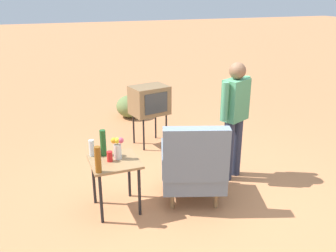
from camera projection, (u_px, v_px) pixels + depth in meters
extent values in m
plane|color=#C17A4C|center=(203.00, 199.00, 4.65)|extent=(60.00, 60.00, 0.00)
cylinder|color=#937047|center=(210.00, 179.00, 4.93)|extent=(0.05, 0.05, 0.22)
cylinder|color=#937047|center=(171.00, 179.00, 4.91)|extent=(0.05, 0.05, 0.22)
cylinder|color=#937047|center=(216.00, 199.00, 4.43)|extent=(0.05, 0.05, 0.22)
cylinder|color=#937047|center=(172.00, 200.00, 4.41)|extent=(0.05, 0.05, 0.22)
cube|color=slate|center=(193.00, 174.00, 4.60)|extent=(0.97, 0.97, 0.20)
cube|color=slate|center=(196.00, 155.00, 4.15)|extent=(0.77, 0.40, 0.64)
cube|color=slate|center=(219.00, 157.00, 4.53)|extent=(0.36, 0.69, 0.26)
cube|color=slate|center=(167.00, 158.00, 4.51)|extent=(0.36, 0.69, 0.26)
cylinder|color=black|center=(129.00, 175.00, 4.61)|extent=(0.04, 0.04, 0.62)
cylinder|color=black|center=(94.00, 181.00, 4.46)|extent=(0.04, 0.04, 0.62)
cylinder|color=black|center=(139.00, 192.00, 4.22)|extent=(0.04, 0.04, 0.62)
cylinder|color=black|center=(101.00, 199.00, 4.07)|extent=(0.04, 0.04, 0.62)
cube|color=#937047|center=(115.00, 162.00, 4.23)|extent=(0.56, 0.56, 0.03)
cylinder|color=black|center=(144.00, 135.00, 5.99)|extent=(0.03, 0.03, 0.55)
cylinder|color=black|center=(166.00, 130.00, 6.21)|extent=(0.03, 0.03, 0.55)
cylinder|color=black|center=(134.00, 128.00, 6.28)|extent=(0.03, 0.03, 0.55)
cylinder|color=black|center=(156.00, 124.00, 6.50)|extent=(0.03, 0.03, 0.55)
cube|color=olive|center=(149.00, 100.00, 6.07)|extent=(0.67, 0.55, 0.48)
cube|color=#383D3F|center=(156.00, 103.00, 5.89)|extent=(0.41, 0.09, 0.34)
cylinder|color=#2D3347|center=(236.00, 147.00, 5.14)|extent=(0.14, 0.14, 0.86)
cylinder|color=#2D3347|center=(228.00, 151.00, 5.01)|extent=(0.14, 0.14, 0.86)
cube|color=#4C9366|center=(236.00, 100.00, 4.83)|extent=(0.42, 0.35, 0.56)
cylinder|color=#4C9366|center=(246.00, 94.00, 4.98)|extent=(0.09, 0.09, 0.50)
cylinder|color=#4C9366|center=(225.00, 101.00, 4.66)|extent=(0.09, 0.09, 0.50)
sphere|color=brown|center=(238.00, 71.00, 4.69)|extent=(0.22, 0.22, 0.22)
cylinder|color=red|center=(110.00, 156.00, 4.18)|extent=(0.07, 0.07, 0.12)
cylinder|color=silver|center=(92.00, 148.00, 4.31)|extent=(0.06, 0.06, 0.20)
cylinder|color=#1E5623|center=(103.00, 143.00, 4.30)|extent=(0.07, 0.07, 0.32)
cylinder|color=brown|center=(98.00, 160.00, 3.89)|extent=(0.07, 0.07, 0.30)
cylinder|color=silver|center=(118.00, 152.00, 4.24)|extent=(0.09, 0.09, 0.18)
sphere|color=yellow|center=(117.00, 141.00, 4.19)|extent=(0.07, 0.07, 0.07)
sphere|color=#E04C66|center=(121.00, 140.00, 4.19)|extent=(0.07, 0.07, 0.07)
sphere|color=orange|center=(114.00, 140.00, 4.19)|extent=(0.07, 0.07, 0.07)
ellipsoid|color=olive|center=(131.00, 106.00, 7.64)|extent=(0.60, 0.60, 0.47)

